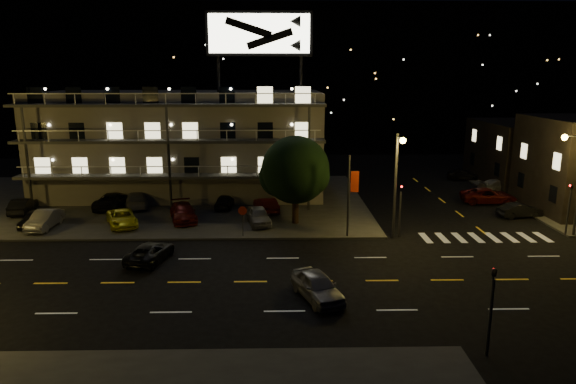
{
  "coord_description": "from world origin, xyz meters",
  "views": [
    {
      "loc": [
        -0.34,
        -29.04,
        12.3
      ],
      "look_at": [
        0.44,
        8.0,
        3.72
      ],
      "focal_mm": 32.0,
      "sensor_mm": 36.0,
      "label": 1
    }
  ],
  "objects_px": {
    "lot_car_4": "(259,216)",
    "road_car_east": "(317,286)",
    "tree": "(295,172)",
    "lot_car_7": "(136,200)",
    "lot_car_2": "(122,218)",
    "road_car_west": "(150,252)",
    "side_car_0": "(520,210)"
  },
  "relations": [
    {
      "from": "lot_car_7",
      "to": "lot_car_2",
      "type": "bearing_deg",
      "value": 78.33
    },
    {
      "from": "lot_car_7",
      "to": "road_car_west",
      "type": "bearing_deg",
      "value": 92.47
    },
    {
      "from": "lot_car_7",
      "to": "road_car_west",
      "type": "xyz_separation_m",
      "value": [
        4.58,
        -13.81,
        -0.24
      ]
    },
    {
      "from": "lot_car_7",
      "to": "tree",
      "type": "bearing_deg",
      "value": 143.47
    },
    {
      "from": "side_car_0",
      "to": "road_car_east",
      "type": "distance_m",
      "value": 24.98
    },
    {
      "from": "tree",
      "to": "lot_car_7",
      "type": "bearing_deg",
      "value": 159.36
    },
    {
      "from": "side_car_0",
      "to": "lot_car_2",
      "type": "bearing_deg",
      "value": 84.19
    },
    {
      "from": "side_car_0",
      "to": "road_car_east",
      "type": "xyz_separation_m",
      "value": [
        -18.97,
        -16.24,
        0.12
      ]
    },
    {
      "from": "lot_car_2",
      "to": "lot_car_4",
      "type": "relative_size",
      "value": 1.09
    },
    {
      "from": "tree",
      "to": "road_car_east",
      "type": "bearing_deg",
      "value": -86.94
    },
    {
      "from": "lot_car_4",
      "to": "road_car_east",
      "type": "height_order",
      "value": "lot_car_4"
    },
    {
      "from": "lot_car_4",
      "to": "side_car_0",
      "type": "xyz_separation_m",
      "value": [
        22.74,
        2.04,
        -0.23
      ]
    },
    {
      "from": "side_car_0",
      "to": "tree",
      "type": "bearing_deg",
      "value": 85.53
    },
    {
      "from": "side_car_0",
      "to": "lot_car_7",
      "type": "bearing_deg",
      "value": 74.21
    },
    {
      "from": "lot_car_2",
      "to": "side_car_0",
      "type": "bearing_deg",
      "value": -19.91
    },
    {
      "from": "lot_car_4",
      "to": "lot_car_7",
      "type": "height_order",
      "value": "lot_car_4"
    },
    {
      "from": "lot_car_4",
      "to": "side_car_0",
      "type": "bearing_deg",
      "value": -6.63
    },
    {
      "from": "tree",
      "to": "road_car_west",
      "type": "distance_m",
      "value": 13.56
    },
    {
      "from": "lot_car_2",
      "to": "road_car_west",
      "type": "bearing_deg",
      "value": -85.88
    },
    {
      "from": "lot_car_4",
      "to": "road_car_east",
      "type": "relative_size",
      "value": 0.95
    },
    {
      "from": "tree",
      "to": "road_car_west",
      "type": "bearing_deg",
      "value": -140.22
    },
    {
      "from": "road_car_east",
      "to": "road_car_west",
      "type": "height_order",
      "value": "road_car_east"
    },
    {
      "from": "lot_car_2",
      "to": "lot_car_7",
      "type": "xyz_separation_m",
      "value": [
        -0.44,
        5.96,
        0.08
      ]
    },
    {
      "from": "road_car_east",
      "to": "road_car_west",
      "type": "bearing_deg",
      "value": 129.96
    },
    {
      "from": "lot_car_2",
      "to": "road_car_east",
      "type": "bearing_deg",
      "value": -66.9
    },
    {
      "from": "lot_car_4",
      "to": "side_car_0",
      "type": "distance_m",
      "value": 22.83
    },
    {
      "from": "tree",
      "to": "lot_car_2",
      "type": "distance_m",
      "value": 14.61
    },
    {
      "from": "tree",
      "to": "lot_car_7",
      "type": "xyz_separation_m",
      "value": [
        -14.57,
        5.49,
        -3.62
      ]
    },
    {
      "from": "lot_car_4",
      "to": "road_car_west",
      "type": "relative_size",
      "value": 0.93
    },
    {
      "from": "lot_car_2",
      "to": "lot_car_4",
      "type": "xyz_separation_m",
      "value": [
        11.14,
        0.21,
        0.08
      ]
    },
    {
      "from": "lot_car_4",
      "to": "road_car_east",
      "type": "xyz_separation_m",
      "value": [
        3.77,
        -14.2,
        -0.11
      ]
    },
    {
      "from": "road_car_west",
      "to": "lot_car_4",
      "type": "bearing_deg",
      "value": -118.9
    }
  ]
}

